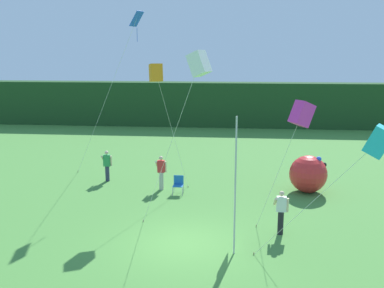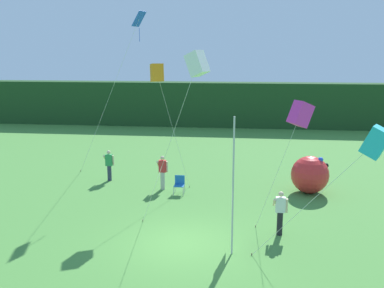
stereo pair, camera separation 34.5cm
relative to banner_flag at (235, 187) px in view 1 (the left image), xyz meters
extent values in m
plane|color=#478438|center=(-1.74, 0.31, -2.27)|extent=(120.00, 120.00, 0.00)
cube|color=#1E421E|center=(-1.74, 26.44, -0.21)|extent=(80.00, 2.40, 4.12)
cylinder|color=#B7B7BC|center=(0.00, -0.29, 0.10)|extent=(0.06, 0.06, 4.74)
cube|color=purple|center=(0.00, 0.22, -0.79)|extent=(0.02, 0.97, 1.26)
cube|color=yellow|center=(0.00, 0.04, 0.48)|extent=(0.02, 0.60, 1.26)
cube|color=white|center=(0.00, -0.15, 1.74)|extent=(0.02, 0.23, 1.26)
cylinder|color=#B7B2A3|center=(-3.67, 6.47, -1.82)|extent=(0.22, 0.22, 0.90)
cube|color=red|center=(-3.67, 6.47, -1.07)|extent=(0.36, 0.20, 0.61)
sphere|color=beige|center=(-3.67, 6.47, -0.64)|extent=(0.20, 0.20, 0.20)
cylinder|color=beige|center=(-3.90, 6.53, -0.99)|extent=(0.09, 0.48, 0.42)
cylinder|color=beige|center=(-3.44, 6.48, -1.09)|extent=(0.09, 0.14, 0.56)
cylinder|color=#2D334C|center=(-6.80, 7.64, -1.86)|extent=(0.22, 0.22, 0.82)
cube|color=#2D8E4C|center=(-6.80, 7.64, -1.14)|extent=(0.36, 0.20, 0.62)
sphere|color=beige|center=(-6.80, 7.64, -0.71)|extent=(0.20, 0.20, 0.20)
cylinder|color=beige|center=(-7.03, 7.70, -1.05)|extent=(0.09, 0.48, 0.42)
cylinder|color=beige|center=(-6.57, 7.65, -1.15)|extent=(0.09, 0.14, 0.56)
cylinder|color=black|center=(1.74, 1.50, -1.82)|extent=(0.22, 0.22, 0.90)
cube|color=white|center=(1.74, 1.50, -1.08)|extent=(0.36, 0.20, 0.58)
sphere|color=beige|center=(1.74, 1.50, -0.67)|extent=(0.20, 0.20, 0.20)
cylinder|color=beige|center=(1.51, 1.57, -1.02)|extent=(0.09, 0.48, 0.42)
cylinder|color=beige|center=(1.97, 1.51, -1.11)|extent=(0.09, 0.14, 0.56)
sphere|color=red|center=(3.59, 6.78, -1.35)|extent=(1.84, 1.84, 1.84)
sphere|color=blue|center=(4.04, 6.66, -0.56)|extent=(0.26, 0.26, 0.26)
sphere|color=black|center=(4.37, 7.02, -0.93)|extent=(0.26, 0.26, 0.26)
sphere|color=#23B2C6|center=(3.65, 7.60, -0.94)|extent=(0.26, 0.26, 0.26)
cylinder|color=#BCBCC1|center=(-2.97, 5.56, -2.06)|extent=(0.03, 0.03, 0.42)
cylinder|color=#BCBCC1|center=(-2.49, 5.56, -2.06)|extent=(0.03, 0.03, 0.42)
cylinder|color=#BCBCC1|center=(-2.97, 6.04, -2.06)|extent=(0.03, 0.03, 0.42)
cylinder|color=#BCBCC1|center=(-2.49, 6.04, -2.06)|extent=(0.03, 0.03, 0.42)
cube|color=#1E66B2|center=(-2.73, 5.80, -1.84)|extent=(0.48, 0.48, 0.03)
cube|color=#1E66B2|center=(-2.73, 6.04, -1.60)|extent=(0.48, 0.03, 0.44)
cylinder|color=brown|center=(0.88, 2.12, -2.23)|extent=(0.03, 0.03, 0.08)
cylinder|color=silver|center=(1.53, 1.35, 0.09)|extent=(1.32, 1.55, 4.73)
cube|color=#DB33A8|center=(2.17, 0.59, 2.46)|extent=(0.93, 0.83, 0.92)
cylinder|color=brown|center=(-3.68, 2.18, -2.23)|extent=(0.03, 0.03, 0.08)
cylinder|color=silver|center=(-2.47, 1.23, 0.92)|extent=(2.43, 1.92, 6.39)
cube|color=white|center=(-1.27, 0.28, 4.11)|extent=(0.90, 0.78, 0.89)
cylinder|color=brown|center=(-2.36, 6.94, -2.23)|extent=(0.03, 0.03, 0.08)
cylinder|color=silver|center=(-3.01, 6.18, 0.66)|extent=(1.31, 1.53, 5.87)
cube|color=orange|center=(-3.66, 5.43, 3.59)|extent=(0.72, 0.76, 0.84)
cylinder|color=brown|center=(0.68, -0.32, -2.23)|extent=(0.03, 0.03, 0.08)
cylinder|color=silver|center=(2.24, -1.31, -0.07)|extent=(3.13, 1.99, 4.40)
cube|color=#23B2C6|center=(3.79, -2.30, 2.12)|extent=(0.93, 0.80, 0.91)
cylinder|color=brown|center=(-9.04, 9.22, -2.23)|extent=(0.03, 0.03, 0.08)
cylinder|color=silver|center=(-7.14, 9.02, 1.98)|extent=(3.80, 0.42, 8.51)
cube|color=blue|center=(-5.25, 8.81, 6.23)|extent=(0.74, 0.81, 0.77)
cylinder|color=blue|center=(-5.25, 8.81, 5.42)|extent=(0.02, 0.02, 0.70)
camera|label=1|loc=(-0.08, -13.93, 4.40)|focal=40.03mm
camera|label=2|loc=(0.26, -13.90, 4.40)|focal=40.03mm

